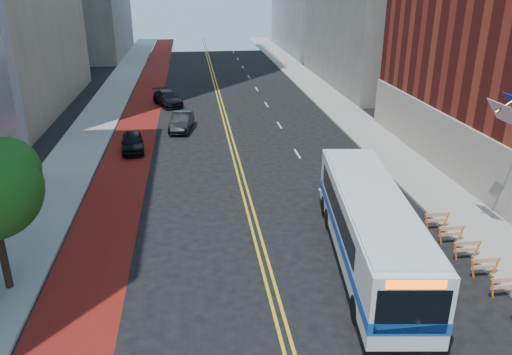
{
  "coord_description": "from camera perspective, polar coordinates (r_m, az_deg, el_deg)",
  "views": [
    {
      "loc": [
        -3.06,
        -13.55,
        12.65
      ],
      "look_at": [
        -0.24,
        8.0,
        3.88
      ],
      "focal_mm": 35.0,
      "sensor_mm": 36.0,
      "label": 1
    }
  ],
  "objects": [
    {
      "name": "center_line_inner",
      "position": [
        45.44,
        -3.53,
        5.77
      ],
      "size": [
        0.14,
        140.0,
        0.01
      ],
      "primitive_type": "cube",
      "color": "gold",
      "rests_on": "ground"
    },
    {
      "name": "bus_lane_paint",
      "position": [
        45.62,
        -13.54,
        5.26
      ],
      "size": [
        3.6,
        140.0,
        0.01
      ],
      "primitive_type": "cube",
      "color": "maroon",
      "rests_on": "ground"
    },
    {
      "name": "construction_barriers",
      "position": [
        24.32,
        25.6,
        -9.93
      ],
      "size": [
        1.42,
        10.91,
        1.0
      ],
      "color": "orange",
      "rests_on": "ground"
    },
    {
      "name": "car_b",
      "position": [
        44.74,
        -8.51,
        6.33
      ],
      "size": [
        2.31,
        4.87,
        1.54
      ],
      "primitive_type": "imported",
      "rotation": [
        0.0,
        0.0,
        -0.15
      ],
      "color": "black",
      "rests_on": "ground"
    },
    {
      "name": "sidewalk_right",
      "position": [
        47.76,
        11.29,
        6.28
      ],
      "size": [
        4.0,
        140.0,
        0.15
      ],
      "primitive_type": "cube",
      "color": "gray",
      "rests_on": "ground"
    },
    {
      "name": "center_line_outer",
      "position": [
        45.46,
        -3.08,
        5.79
      ],
      "size": [
        0.14,
        140.0,
        0.01
      ],
      "primitive_type": "cube",
      "color": "gold",
      "rests_on": "ground"
    },
    {
      "name": "sidewalk_left",
      "position": [
        46.2,
        -18.37,
        5.04
      ],
      "size": [
        4.0,
        140.0,
        0.15
      ],
      "primitive_type": "cube",
      "color": "gray",
      "rests_on": "ground"
    },
    {
      "name": "car_c",
      "position": [
        54.0,
        -10.08,
        8.9
      ],
      "size": [
        3.73,
        5.51,
        1.48
      ],
      "primitive_type": "imported",
      "rotation": [
        0.0,
        0.0,
        0.36
      ],
      "color": "black",
      "rests_on": "ground"
    },
    {
      "name": "transit_bus",
      "position": [
        23.76,
        12.79,
        -5.53
      ],
      "size": [
        4.56,
        13.46,
        3.63
      ],
      "rotation": [
        0.0,
        0.0,
        -0.13
      ],
      "color": "silver",
      "rests_on": "ground"
    },
    {
      "name": "lane_dashes",
      "position": [
        53.65,
        1.2,
        8.34
      ],
      "size": [
        0.14,
        98.2,
        0.01
      ],
      "color": "silver",
      "rests_on": "ground"
    },
    {
      "name": "car_a",
      "position": [
        39.98,
        -13.96,
        3.94
      ],
      "size": [
        2.15,
        4.36,
        1.43
      ],
      "primitive_type": "imported",
      "rotation": [
        0.0,
        0.0,
        0.11
      ],
      "color": "black",
      "rests_on": "ground"
    }
  ]
}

